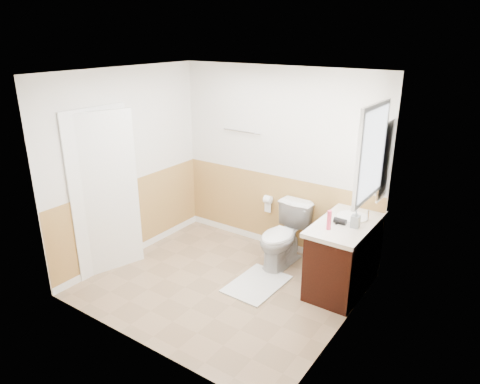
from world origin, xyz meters
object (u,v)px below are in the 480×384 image
Objects in this scene: vanity_cabinet at (344,257)px; soap_dispenser at (356,219)px; lotion_bottle at (329,220)px; bath_mat at (257,284)px; toilet at (283,236)px.

vanity_cabinet is 0.57m from soap_dispenser.
lotion_bottle reaches higher than vanity_cabinet.
lotion_bottle is 0.31m from soap_dispenser.
soap_dispenser reaches higher than bath_mat.
soap_dispenser reaches higher than toilet.
bath_mat is at bearing -154.58° from soap_dispenser.
toilet reaches higher than bath_mat.
bath_mat is 1.09m from vanity_cabinet.
lotion_bottle reaches higher than toilet.
lotion_bottle is at bearing -135.17° from soap_dispenser.
toilet is at bearing 153.98° from lotion_bottle.
vanity_cabinet is (0.86, 0.55, 0.39)m from bath_mat.
toilet is 3.69× the size of lotion_bottle.
vanity_cabinet is at bearing -2.65° from toilet.
soap_dispenser is at bearing 44.83° from lotion_bottle.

